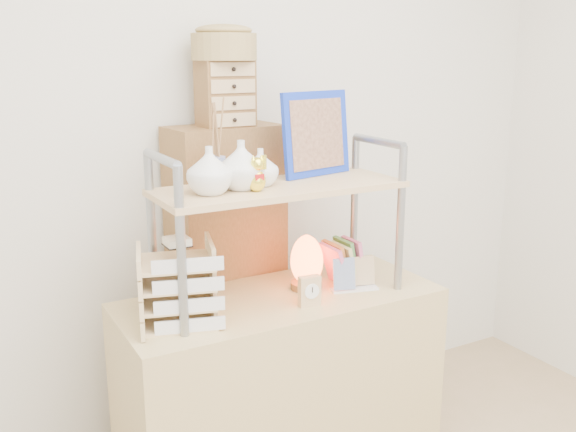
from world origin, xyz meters
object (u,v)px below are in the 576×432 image
Objects in this scene: cabinet at (228,287)px; salt_lamp at (306,262)px; letter_tray at (179,289)px; desk at (281,387)px.

salt_lamp is at bearing -68.12° from cabinet.
cabinet reaches higher than letter_tray.
salt_lamp is (0.13, 0.02, 0.48)m from desk.
desk is 0.89× the size of cabinet.
cabinet is 0.59m from letter_tray.
letter_tray is 1.41× the size of salt_lamp.
salt_lamp is (0.53, 0.07, -0.01)m from letter_tray.
desk is at bearing -169.78° from salt_lamp.
cabinet is at bearing 97.85° from desk.
letter_tray reaches higher than salt_lamp.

